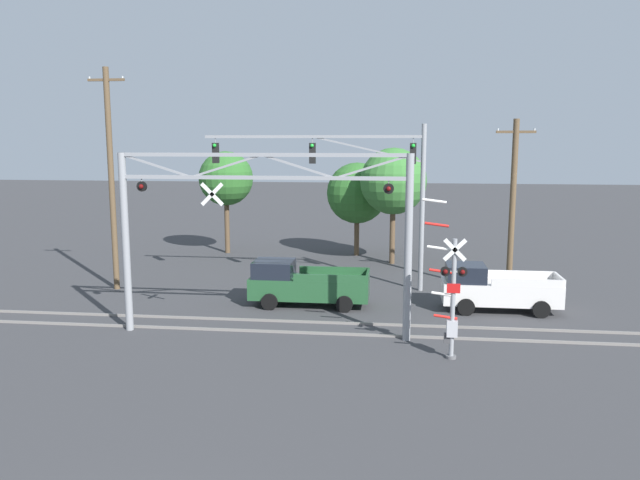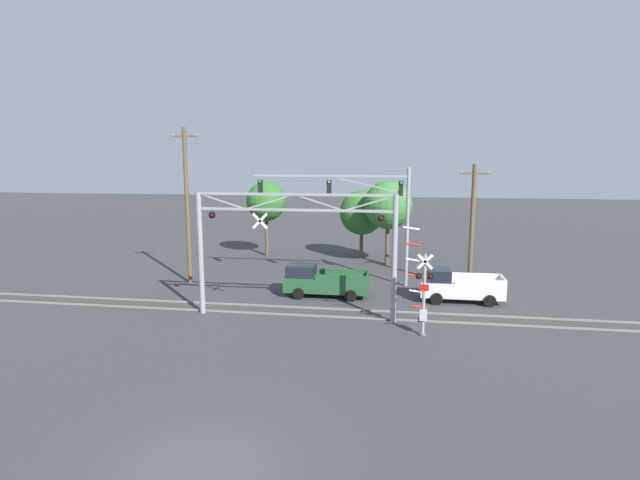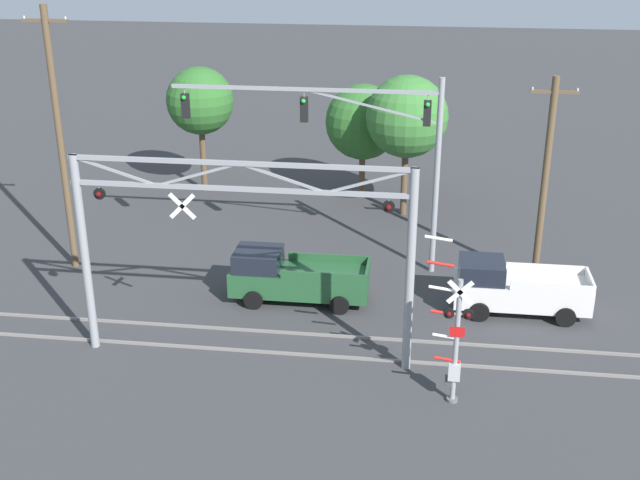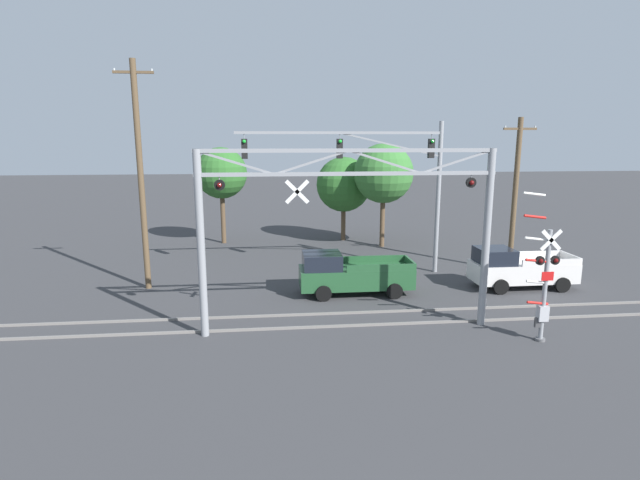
% 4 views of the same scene
% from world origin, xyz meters
% --- Properties ---
extents(ground_plane, '(200.00, 200.00, 0.00)m').
position_xyz_m(ground_plane, '(0.00, 0.00, 0.00)').
color(ground_plane, '#38383A').
extents(rail_track_near, '(80.00, 0.08, 0.10)m').
position_xyz_m(rail_track_near, '(0.00, 14.15, 0.05)').
color(rail_track_near, gray).
rests_on(rail_track_near, ground_plane).
extents(rail_track_far, '(80.00, 0.08, 0.10)m').
position_xyz_m(rail_track_far, '(0.00, 15.59, 0.05)').
color(rail_track_far, gray).
rests_on(rail_track_far, ground_plane).
extents(crossing_gantry, '(10.98, 0.30, 6.86)m').
position_xyz_m(crossing_gantry, '(-0.01, 13.87, 4.36)').
color(crossing_gantry, gray).
rests_on(crossing_gantry, ground_plane).
extents(crossing_signal_mast, '(1.54, 0.35, 5.44)m').
position_xyz_m(crossing_signal_mast, '(6.75, 12.09, 2.05)').
color(crossing_signal_mast, gray).
rests_on(crossing_signal_mast, ground_plane).
extents(traffic_signal_span, '(10.79, 0.39, 8.08)m').
position_xyz_m(traffic_signal_span, '(3.49, 21.74, 5.59)').
color(traffic_signal_span, gray).
rests_on(traffic_signal_span, ground_plane).
extents(pickup_truck_lead, '(5.28, 2.09, 2.01)m').
position_xyz_m(pickup_truck_lead, '(0.86, 18.30, 0.97)').
color(pickup_truck_lead, '#23512D').
rests_on(pickup_truck_lead, ground_plane).
extents(pickup_truck_following, '(4.95, 2.09, 2.01)m').
position_xyz_m(pickup_truck_following, '(9.19, 18.43, 0.96)').
color(pickup_truck_following, silver).
rests_on(pickup_truck_following, ground_plane).
extents(utility_pole_left, '(1.80, 0.28, 10.73)m').
position_xyz_m(utility_pole_left, '(-8.83, 20.27, 5.52)').
color(utility_pole_left, brown).
rests_on(utility_pole_left, ground_plane).
extents(utility_pole_right, '(1.80, 0.28, 8.29)m').
position_xyz_m(utility_pole_right, '(10.33, 21.51, 4.29)').
color(utility_pole_right, brown).
rests_on(utility_pole_right, ground_plane).
extents(background_tree_beyond_span, '(3.86, 3.86, 5.93)m').
position_xyz_m(background_tree_beyond_span, '(2.44, 30.88, 3.99)').
color(background_tree_beyond_span, brown).
rests_on(background_tree_beyond_span, ground_plane).
extents(background_tree_far_left_verge, '(3.49, 3.49, 6.62)m').
position_xyz_m(background_tree_far_left_verge, '(-6.02, 30.74, 4.85)').
color(background_tree_far_left_verge, brown).
rests_on(background_tree_far_left_verge, ground_plane).
extents(background_tree_far_right_verge, '(3.92, 3.92, 6.89)m').
position_xyz_m(background_tree_far_right_verge, '(4.72, 28.43, 4.91)').
color(background_tree_far_right_verge, brown).
rests_on(background_tree_far_right_verge, ground_plane).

